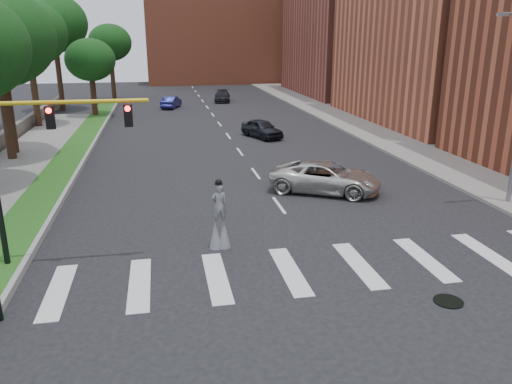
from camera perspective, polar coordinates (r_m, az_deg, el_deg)
name	(u,v)px	position (r m, az deg, el deg)	size (l,w,h in m)	color
ground_plane	(334,281)	(17.23, 8.93, -9.99)	(160.00, 160.00, 0.00)	black
grass_median	(70,157)	(35.71, -20.44, 3.75)	(2.00, 60.00, 0.25)	#1E5117
median_curb	(87,156)	(35.55, -18.77, 3.89)	(0.20, 60.00, 0.28)	gray
sidewalk_right	(375,132)	(43.93, 13.49, 6.70)	(5.00, 90.00, 0.18)	slate
manhole	(448,301)	(16.88, 21.12, -11.58)	(0.90, 0.90, 0.04)	black
building_far	(358,20)	(73.67, 11.58, 18.69)	(16.00, 22.00, 20.00)	brown
building_backdrop	(221,30)	(93.05, -4.05, 18.02)	(26.00, 14.00, 18.00)	#C05C3C
traffic_signal	(30,153)	(18.25, -24.46, 4.08)	(5.30, 0.23, 6.20)	black
stilt_performer	(219,222)	(19.19, -4.20, -3.42)	(0.84, 0.55, 2.77)	black
suv_crossing	(325,177)	(26.40, 7.94, 1.68)	(2.65, 5.75, 1.60)	beige
car_near	(262,129)	(40.63, 0.67, 7.26)	(1.73, 4.29, 1.46)	black
car_mid	(171,102)	(58.72, -9.67, 10.09)	(1.42, 4.08, 1.35)	navy
car_far	(222,96)	(63.88, -3.87, 10.87)	(1.90, 4.68, 1.36)	black
tree_4	(27,33)	(48.66, -24.71, 16.17)	(6.69, 6.69, 11.01)	black
tree_5	(53,24)	(59.45, -22.17, 17.40)	(7.11, 7.11, 12.21)	black
tree_6	(90,60)	(53.30, -18.42, 14.10)	(4.88, 4.88, 7.74)	black
tree_7	(110,43)	(67.11, -16.36, 16.02)	(5.32, 5.32, 9.40)	black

